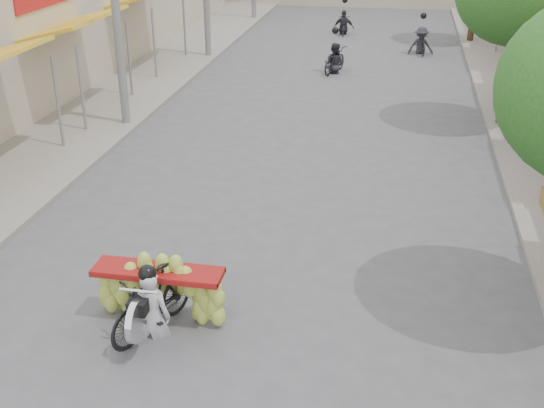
{
  "coord_description": "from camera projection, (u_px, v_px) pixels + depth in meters",
  "views": [
    {
      "loc": [
        2.35,
        -6.02,
        6.4
      ],
      "look_at": [
        0.25,
        5.13,
        1.1
      ],
      "focal_mm": 45.0,
      "sensor_mm": 36.0,
      "label": 1
    }
  ],
  "objects": [
    {
      "name": "pedestrian",
      "position": [
        512.0,
        80.0,
        21.11
      ],
      "size": [
        0.96,
        0.76,
        1.69
      ],
      "rotation": [
        0.0,
        0.0,
        3.5
      ],
      "color": "silver",
      "rests_on": "ground"
    },
    {
      "name": "bg_motorbike_b",
      "position": [
        422.0,
        33.0,
        28.28
      ],
      "size": [
        1.15,
        1.56,
        1.95
      ],
      "color": "black",
      "rests_on": "ground"
    },
    {
      "name": "bg_motorbike_c",
      "position": [
        344.0,
        16.0,
        32.1
      ],
      "size": [
        0.99,
        1.42,
        1.95
      ],
      "color": "black",
      "rests_on": "ground"
    },
    {
      "name": "bg_motorbike_a",
      "position": [
        335.0,
        53.0,
        25.51
      ],
      "size": [
        1.07,
        1.76,
        1.95
      ],
      "color": "black",
      "rests_on": "ground"
    },
    {
      "name": "produce_crate_far",
      "position": [
        522.0,
        86.0,
        21.37
      ],
      "size": [
        1.2,
        0.88,
        1.16
      ],
      "color": "brown",
      "rests_on": "ground"
    },
    {
      "name": "sidewalk_left",
      "position": [
        115.0,
        94.0,
        22.97
      ],
      "size": [
        4.0,
        60.0,
        0.12
      ],
      "primitive_type": "cube",
      "color": "gray",
      "rests_on": "ground"
    },
    {
      "name": "banana_motorbike",
      "position": [
        154.0,
        290.0,
        10.63
      ],
      "size": [
        2.2,
        1.93,
        2.07
      ],
      "color": "black",
      "rests_on": "ground"
    }
  ]
}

